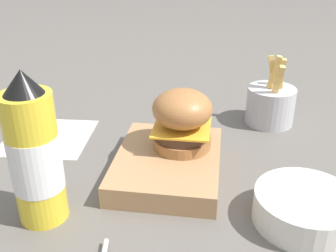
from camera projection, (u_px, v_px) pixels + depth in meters
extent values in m
plane|color=#5B5651|center=(190.00, 164.00, 0.65)|extent=(6.00, 6.00, 0.00)
cube|color=#A37A51|center=(168.00, 164.00, 0.62)|extent=(0.21, 0.16, 0.03)
cylinder|color=#9E6638|center=(182.00, 141.00, 0.64)|extent=(0.09, 0.09, 0.02)
cylinder|color=#4C3323|center=(182.00, 132.00, 0.63)|extent=(0.09, 0.09, 0.02)
cube|color=gold|center=(182.00, 127.00, 0.63)|extent=(0.09, 0.09, 0.00)
ellipsoid|color=#9E6638|center=(182.00, 109.00, 0.61)|extent=(0.09, 0.09, 0.06)
cylinder|color=yellow|center=(35.00, 159.00, 0.50)|extent=(0.06, 0.06, 0.18)
cylinder|color=silver|center=(36.00, 162.00, 0.50)|extent=(0.07, 0.07, 0.07)
cone|color=black|center=(22.00, 82.00, 0.45)|extent=(0.05, 0.05, 0.03)
cylinder|color=#B7B7BC|center=(270.00, 106.00, 0.78)|extent=(0.09, 0.09, 0.07)
cube|color=#E5B760|center=(279.00, 78.00, 0.78)|extent=(0.02, 0.02, 0.08)
cube|color=#E5B760|center=(280.00, 86.00, 0.77)|extent=(0.03, 0.01, 0.07)
cube|color=#E5B760|center=(272.00, 79.00, 0.76)|extent=(0.02, 0.03, 0.10)
cube|color=#E5B760|center=(277.00, 86.00, 0.74)|extent=(0.03, 0.02, 0.09)
cube|color=#E5B760|center=(273.00, 80.00, 0.76)|extent=(0.03, 0.03, 0.09)
cylinder|color=silver|center=(305.00, 208.00, 0.52)|extent=(0.13, 0.13, 0.04)
cylinder|color=beige|center=(307.00, 197.00, 0.51)|extent=(0.11, 0.11, 0.01)
cylinder|color=#B21E14|center=(172.00, 110.00, 0.85)|extent=(0.05, 0.05, 0.00)
cube|color=beige|center=(48.00, 137.00, 0.74)|extent=(0.16, 0.16, 0.00)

